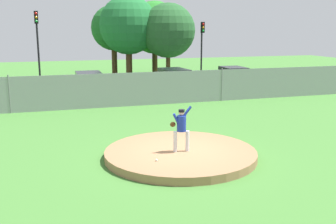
% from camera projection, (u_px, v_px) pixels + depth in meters
% --- Properties ---
extents(ground_plane, '(80.00, 80.00, 0.00)m').
position_uv_depth(ground_plane, '(140.00, 121.00, 19.82)').
color(ground_plane, '#427A33').
extents(asphalt_strip, '(44.00, 7.00, 0.01)m').
position_uv_depth(asphalt_strip, '(111.00, 95.00, 27.75)').
color(asphalt_strip, '#2B2B2D').
rests_on(asphalt_strip, ground_plane).
extents(pitchers_mound, '(5.39, 5.39, 0.28)m').
position_uv_depth(pitchers_mound, '(180.00, 154.00, 14.20)').
color(pitchers_mound, '#99704C').
rests_on(pitchers_mound, ground_plane).
extents(pitcher_youth, '(0.78, 0.32, 1.62)m').
position_uv_depth(pitcher_youth, '(181.00, 126.00, 13.83)').
color(pitcher_youth, silver).
rests_on(pitcher_youth, pitchers_mound).
extents(baseball, '(0.07, 0.07, 0.07)m').
position_uv_depth(baseball, '(157.00, 160.00, 12.98)').
color(baseball, white).
rests_on(baseball, pitchers_mound).
extents(chainlink_fence, '(31.46, 0.07, 2.09)m').
position_uv_depth(chainlink_fence, '(124.00, 90.00, 23.35)').
color(chainlink_fence, gray).
rests_on(chainlink_fence, ground_plane).
extents(parked_car_slate, '(2.07, 4.76, 1.66)m').
position_uv_depth(parked_car_slate, '(174.00, 81.00, 29.05)').
color(parked_car_slate, slate).
rests_on(parked_car_slate, ground_plane).
extents(parked_car_champagne, '(1.90, 4.28, 1.66)m').
position_uv_depth(parked_car_champagne, '(89.00, 85.00, 26.82)').
color(parked_car_champagne, tan).
rests_on(parked_car_champagne, ground_plane).
extents(parked_car_white, '(1.98, 4.09, 1.64)m').
position_uv_depth(parked_car_white, '(233.00, 78.00, 30.63)').
color(parked_car_white, silver).
rests_on(parked_car_white, ground_plane).
extents(traffic_light_near, '(0.28, 0.46, 5.76)m').
position_uv_depth(traffic_light_near, '(37.00, 38.00, 29.12)').
color(traffic_light_near, black).
rests_on(traffic_light_near, ground_plane).
extents(traffic_light_far, '(0.28, 0.46, 5.06)m').
position_uv_depth(traffic_light_far, '(202.00, 42.00, 33.56)').
color(traffic_light_far, black).
rests_on(traffic_light_far, ground_plane).
extents(tree_broad_left, '(4.20, 4.20, 6.68)m').
position_uv_depth(tree_broad_left, '(114.00, 28.00, 37.20)').
color(tree_broad_left, '#4C331E').
rests_on(tree_broad_left, ground_plane).
extents(tree_slender_far, '(5.19, 5.19, 7.41)m').
position_uv_depth(tree_slender_far, '(128.00, 25.00, 35.34)').
color(tree_slender_far, '#4C331E').
rests_on(tree_slender_far, ground_plane).
extents(tree_bushy_near, '(4.95, 4.95, 7.09)m').
position_uv_depth(tree_bushy_near, '(155.00, 28.00, 37.78)').
color(tree_bushy_near, '#4C331E').
rests_on(tree_bushy_near, ground_plane).
extents(tree_tall_centre, '(4.80, 4.80, 6.75)m').
position_uv_depth(tree_tall_centre, '(168.00, 31.00, 35.10)').
color(tree_tall_centre, '#4C331E').
rests_on(tree_tall_centre, ground_plane).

